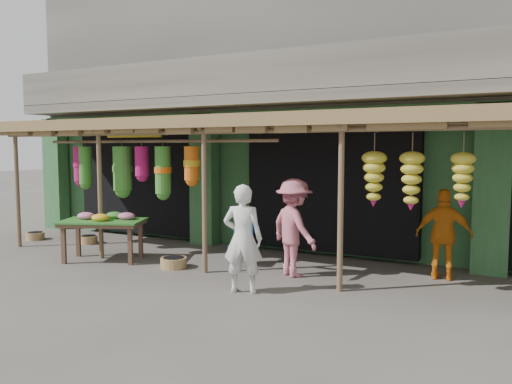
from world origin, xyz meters
The scene contains 11 objects.
ground centered at (0.00, 0.00, 0.00)m, with size 80.00×80.00×0.00m, color #514C47.
building centered at (0.00, 4.87, 3.37)m, with size 16.40×6.80×7.00m.
awning centered at (-0.15, 0.80, 2.57)m, with size 14.00×2.70×2.79m.
flower_table centered at (-3.80, -0.31, 0.76)m, with size 1.81×1.48×0.95m.
blue_chair centered at (-1.21, 0.63, 0.45)m, with size 0.45×0.46×0.81m.
basket_left centered at (-6.93, 0.55, 0.09)m, with size 0.42×0.42×0.18m, color olive.
basket_mid centered at (-2.22, -0.17, 0.09)m, with size 0.49×0.49×0.19m, color olive.
basket_right centered at (-5.40, 0.79, 0.09)m, with size 0.40×0.40×0.18m, color #895C40.
person_front centered at (-0.30, -0.95, 0.84)m, with size 0.61×0.40×1.68m, color white.
person_vendor centered at (2.33, 1.28, 0.77)m, with size 0.91×0.38×1.54m, color orange.
person_shopper centered at (-0.01, 0.33, 0.85)m, with size 1.09×0.63×1.69m, color #C66878.
Camera 1 is at (3.39, -7.52, 2.23)m, focal length 35.00 mm.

